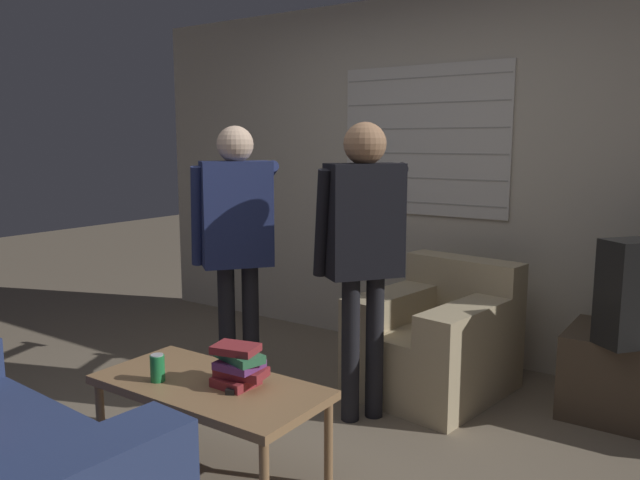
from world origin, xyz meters
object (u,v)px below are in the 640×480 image
(armchair_beige, at_px, (437,340))
(soda_can, at_px, (157,368))
(spare_remote, at_px, (233,387))
(coffee_table, at_px, (210,392))
(person_left_standing, at_px, (237,230))
(book_stack, at_px, (238,365))
(person_right_standing, at_px, (363,234))

(armchair_beige, relative_size, soda_can, 7.93)
(soda_can, xyz_separation_m, spare_remote, (0.35, 0.12, -0.05))
(coffee_table, relative_size, person_left_standing, 0.67)
(book_stack, relative_size, spare_remote, 1.99)
(soda_can, bearing_deg, book_stack, 26.94)
(armchair_beige, distance_m, soda_can, 1.78)
(person_right_standing, height_order, soda_can, person_right_standing)
(spare_remote, bearing_deg, armchair_beige, 48.93)
(book_stack, bearing_deg, coffee_table, -156.42)
(person_left_standing, bearing_deg, soda_can, -123.83)
(person_left_standing, distance_m, book_stack, 1.05)
(coffee_table, xyz_separation_m, person_right_standing, (0.26, 0.92, 0.63))
(book_stack, bearing_deg, soda_can, -153.06)
(armchair_beige, xyz_separation_m, book_stack, (-0.31, -1.48, 0.22))
(armchair_beige, relative_size, person_left_standing, 0.62)
(soda_can, bearing_deg, coffee_table, 28.90)
(book_stack, xyz_separation_m, spare_remote, (0.01, -0.06, -0.08))
(coffee_table, height_order, person_left_standing, person_left_standing)
(armchair_beige, bearing_deg, book_stack, 86.35)
(book_stack, bearing_deg, spare_remote, -76.16)
(person_left_standing, height_order, soda_can, person_left_standing)
(person_right_standing, xyz_separation_m, soda_can, (-0.47, -1.04, -0.53))
(coffee_table, distance_m, person_left_standing, 1.09)
(armchair_beige, bearing_deg, person_right_standing, 81.70)
(person_right_standing, relative_size, book_stack, 6.20)
(coffee_table, distance_m, book_stack, 0.20)
(coffee_table, relative_size, spare_remote, 8.18)
(book_stack, relative_size, soda_can, 2.09)
(person_left_standing, distance_m, spare_remote, 1.13)
(person_left_standing, xyz_separation_m, person_right_standing, (0.75, 0.17, 0.01))
(coffee_table, relative_size, book_stack, 4.12)
(person_left_standing, bearing_deg, book_stack, -100.07)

